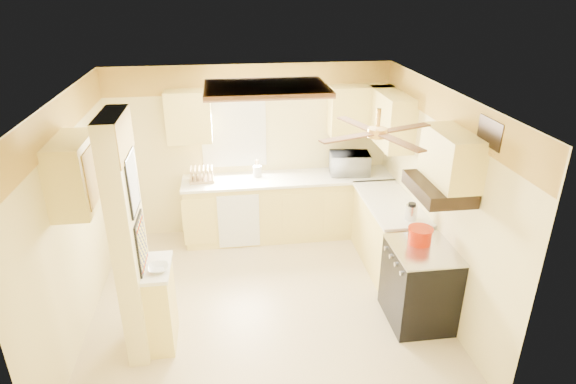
{
  "coord_description": "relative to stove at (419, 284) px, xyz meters",
  "views": [
    {
      "loc": [
        -0.37,
        -4.76,
        3.57
      ],
      "look_at": [
        0.32,
        0.35,
        1.26
      ],
      "focal_mm": 30.0,
      "sensor_mm": 36.0,
      "label": 1
    }
  ],
  "objects": [
    {
      "name": "floor",
      "position": [
        -1.67,
        0.55,
        -0.46
      ],
      "size": [
        4.0,
        4.0,
        0.0
      ],
      "primitive_type": "plane",
      "color": "beige",
      "rests_on": "ground"
    },
    {
      "name": "ceiling",
      "position": [
        -1.67,
        0.55,
        2.04
      ],
      "size": [
        4.0,
        4.0,
        0.0
      ],
      "primitive_type": "plane",
      "rotation": [
        3.14,
        0.0,
        0.0
      ],
      "color": "white",
      "rests_on": "wall_back"
    },
    {
      "name": "wall_back",
      "position": [
        -1.67,
        2.45,
        0.79
      ],
      "size": [
        4.0,
        0.0,
        4.0
      ],
      "primitive_type": "plane",
      "rotation": [
        1.57,
        0.0,
        0.0
      ],
      "color": "#EEDB91",
      "rests_on": "floor"
    },
    {
      "name": "wall_front",
      "position": [
        -1.67,
        -1.35,
        0.79
      ],
      "size": [
        4.0,
        0.0,
        4.0
      ],
      "primitive_type": "plane",
      "rotation": [
        -1.57,
        0.0,
        0.0
      ],
      "color": "#EEDB91",
      "rests_on": "floor"
    },
    {
      "name": "wall_left",
      "position": [
        -3.67,
        0.55,
        0.79
      ],
      "size": [
        0.0,
        3.8,
        3.8
      ],
      "primitive_type": "plane",
      "rotation": [
        1.57,
        0.0,
        1.57
      ],
      "color": "#EEDB91",
      "rests_on": "floor"
    },
    {
      "name": "wall_right",
      "position": [
        0.33,
        0.55,
        0.79
      ],
      "size": [
        0.0,
        3.8,
        3.8
      ],
      "primitive_type": "plane",
      "rotation": [
        1.57,
        0.0,
        -1.57
      ],
      "color": "#EEDB91",
      "rests_on": "floor"
    },
    {
      "name": "wallpaper_border",
      "position": [
        -1.67,
        2.43,
        1.84
      ],
      "size": [
        4.0,
        0.02,
        0.4
      ],
      "primitive_type": "cube",
      "color": "#FFD04B",
      "rests_on": "wall_back"
    },
    {
      "name": "partition_column",
      "position": [
        -3.02,
        0.0,
        0.79
      ],
      "size": [
        0.2,
        0.7,
        2.5
      ],
      "primitive_type": "cube",
      "color": "#EEDB91",
      "rests_on": "floor"
    },
    {
      "name": "partition_ledge",
      "position": [
        -2.8,
        0.0,
        -0.01
      ],
      "size": [
        0.25,
        0.55,
        0.9
      ],
      "primitive_type": "cube",
      "color": "#FFEE7D",
      "rests_on": "floor"
    },
    {
      "name": "ledge_top",
      "position": [
        -2.8,
        0.0,
        0.46
      ],
      "size": [
        0.28,
        0.58,
        0.04
      ],
      "primitive_type": "cube",
      "color": "white",
      "rests_on": "partition_ledge"
    },
    {
      "name": "lower_cabinets_back",
      "position": [
        -1.17,
        2.15,
        -0.01
      ],
      "size": [
        3.0,
        0.6,
        0.9
      ],
      "primitive_type": "cube",
      "color": "#FFEE7D",
      "rests_on": "floor"
    },
    {
      "name": "lower_cabinets_right",
      "position": [
        0.03,
        1.15,
        -0.01
      ],
      "size": [
        0.6,
        1.4,
        0.9
      ],
      "primitive_type": "cube",
      "color": "#FFEE7D",
      "rests_on": "floor"
    },
    {
      "name": "countertop_back",
      "position": [
        -1.17,
        2.14,
        0.46
      ],
      "size": [
        3.04,
        0.64,
        0.04
      ],
      "primitive_type": "cube",
      "color": "white",
      "rests_on": "lower_cabinets_back"
    },
    {
      "name": "countertop_right",
      "position": [
        0.02,
        1.15,
        0.46
      ],
      "size": [
        0.64,
        1.44,
        0.04
      ],
      "primitive_type": "cube",
      "color": "white",
      "rests_on": "lower_cabinets_right"
    },
    {
      "name": "dishwasher_panel",
      "position": [
        -1.92,
        1.84,
        -0.03
      ],
      "size": [
        0.58,
        0.02,
        0.8
      ],
      "primitive_type": "cube",
      "color": "white",
      "rests_on": "lower_cabinets_back"
    },
    {
      "name": "window",
      "position": [
        -1.92,
        2.44,
        1.09
      ],
      "size": [
        0.92,
        0.02,
        1.02
      ],
      "color": "white",
      "rests_on": "wall_back"
    },
    {
      "name": "upper_cab_back_left",
      "position": [
        -2.52,
        2.27,
        1.39
      ],
      "size": [
        0.6,
        0.35,
        0.7
      ],
      "primitive_type": "cube",
      "color": "#FFEE7D",
      "rests_on": "wall_back"
    },
    {
      "name": "upper_cab_back_right",
      "position": [
        -0.12,
        2.27,
        1.39
      ],
      "size": [
        0.9,
        0.35,
        0.7
      ],
      "primitive_type": "cube",
      "color": "#FFEE7D",
      "rests_on": "wall_back"
    },
    {
      "name": "upper_cab_right",
      "position": [
        0.16,
        1.8,
        1.39
      ],
      "size": [
        0.35,
        1.0,
        0.7
      ],
      "primitive_type": "cube",
      "color": "#FFEE7D",
      "rests_on": "wall_right"
    },
    {
      "name": "upper_cab_left_wall",
      "position": [
        -3.49,
        0.3,
        1.39
      ],
      "size": [
        0.35,
        0.75,
        0.7
      ],
      "primitive_type": "cube",
      "color": "#FFEE7D",
      "rests_on": "wall_left"
    },
    {
      "name": "upper_cab_over_stove",
      "position": [
        0.16,
        0.0,
        1.49
      ],
      "size": [
        0.35,
        0.76,
        0.52
      ],
      "primitive_type": "cube",
      "color": "#FFEE7D",
      "rests_on": "wall_right"
    },
    {
      "name": "stove",
      "position": [
        0.0,
        0.0,
        0.0
      ],
      "size": [
        0.68,
        0.77,
        0.92
      ],
      "color": "black",
      "rests_on": "floor"
    },
    {
      "name": "range_hood",
      "position": [
        0.07,
        0.0,
        1.16
      ],
      "size": [
        0.5,
        0.76,
        0.14
      ],
      "primitive_type": "cube",
      "color": "black",
      "rests_on": "upper_cab_over_stove"
    },
    {
      "name": "poster_menu",
      "position": [
        -2.91,
        0.0,
        1.39
      ],
      "size": [
        0.02,
        0.42,
        0.57
      ],
      "color": "black",
      "rests_on": "partition_column"
    },
    {
      "name": "poster_nashville",
      "position": [
        -2.91,
        0.0,
        0.74
      ],
      "size": [
        0.02,
        0.42,
        0.57
      ],
      "color": "black",
      "rests_on": "partition_column"
    },
    {
      "name": "ceiling_light_panel",
      "position": [
        -1.57,
        1.05,
        2.0
      ],
      "size": [
        1.35,
        0.95,
        0.06
      ],
      "color": "brown",
      "rests_on": "ceiling"
    },
    {
      "name": "ceiling_fan",
      "position": [
        -0.67,
        -0.15,
        1.83
      ],
      "size": [
        1.15,
        1.15,
        0.26
      ],
      "color": "gold",
      "rests_on": "ceiling"
    },
    {
      "name": "vent_grate",
      "position": [
        0.31,
        -0.35,
        1.84
      ],
      "size": [
        0.02,
        0.4,
        0.25
      ],
      "primitive_type": "cube",
      "color": "black",
      "rests_on": "wall_right"
    },
    {
      "name": "microwave",
      "position": [
        -0.27,
        2.16,
        0.64
      ],
      "size": [
        0.6,
        0.44,
        0.31
      ],
      "primitive_type": "imported",
      "rotation": [
        0.0,
        0.0,
        3.03
      ],
      "color": "white",
      "rests_on": "countertop_back"
    },
    {
      "name": "bowl",
      "position": [
        -2.76,
        -0.08,
        0.5
      ],
      "size": [
        0.22,
        0.22,
        0.05
      ],
      "primitive_type": "imported",
      "rotation": [
        0.0,
        0.0,
        0.08
      ],
      "color": "white",
      "rests_on": "ledge_top"
    },
    {
      "name": "dutch_oven",
      "position": [
        -0.0,
        0.13,
        0.55
      ],
      "size": [
        0.27,
        0.27,
        0.18
      ],
      "color": "#B21900",
      "rests_on": "stove"
    },
    {
      "name": "kettle",
      "position": [
        0.09,
        0.64,
        0.58
      ],
      "size": [
        0.14,
        0.14,
        0.21
      ],
      "color": "silver",
      "rests_on": "countertop_right"
    },
    {
      "name": "dish_rack",
      "position": [
        -2.4,
        2.16,
        0.55
      ],
      "size": [
        0.35,
        0.27,
        0.2
      ],
      "color": "tan",
      "rests_on": "countertop_back"
    },
    {
      "name": "utensil_crock",
      "position": [
        -1.61,
        2.24,
        0.56
      ],
      "size": [
        0.12,
        0.12,
        0.25
      ],
      "color": "white",
      "rests_on": "countertop_back"
    }
  ]
}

